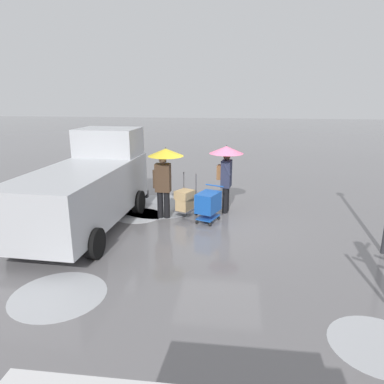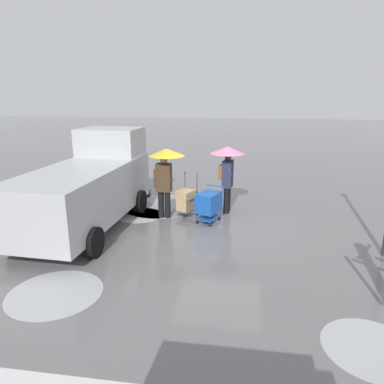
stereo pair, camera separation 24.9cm
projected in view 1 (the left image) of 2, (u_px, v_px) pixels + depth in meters
name	position (u px, v px, depth m)	size (l,w,h in m)	color
ground_plane	(220.00, 225.00, 10.20)	(90.00, 90.00, 0.00)	slate
slush_patch_near_cluster	(160.00, 206.00, 11.96)	(2.68, 2.68, 0.01)	#999BA0
slush_patch_under_van	(59.00, 295.00, 6.67)	(1.78, 1.78, 0.01)	#ADAFB5
slush_patch_mid_street	(378.00, 345.00, 5.35)	(1.47, 1.47, 0.01)	#ADAFB5
slush_patch_far_side	(138.00, 215.00, 10.99)	(1.45, 1.45, 0.01)	silver
cargo_van_parked_right	(88.00, 186.00, 9.80)	(2.34, 5.41, 2.60)	#B7BABF
shopping_cart_vendor	(208.00, 203.00, 10.33)	(0.81, 0.96, 1.02)	#1951B2
hand_dolly_boxes	(185.00, 200.00, 10.79)	(0.75, 0.85, 1.32)	#515156
pedestrian_pink_side	(165.00, 166.00, 10.39)	(1.04, 1.04, 2.15)	black
pedestrian_black_side	(226.00, 164.00, 10.88)	(1.04, 1.04, 2.15)	black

